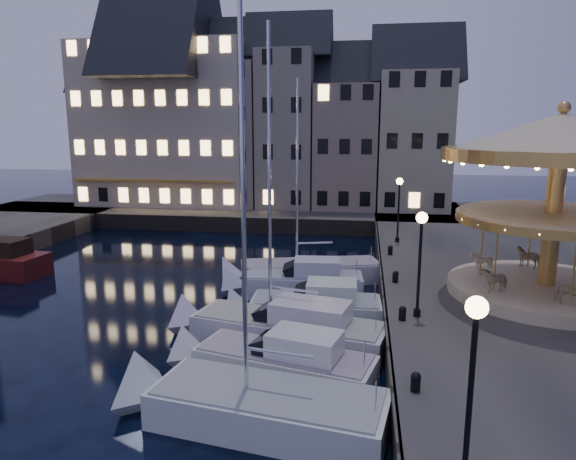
% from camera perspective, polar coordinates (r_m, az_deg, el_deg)
% --- Properties ---
extents(ground, '(160.00, 160.00, 0.00)m').
position_cam_1_polar(ground, '(21.20, -6.05, -12.70)').
color(ground, black).
rests_on(ground, ground).
extents(quay_east, '(16.00, 56.00, 1.30)m').
position_cam_1_polar(quay_east, '(27.47, 27.41, -6.83)').
color(quay_east, '#474442').
rests_on(quay_east, ground).
extents(quay_north, '(44.00, 12.00, 1.30)m').
position_cam_1_polar(quay_north, '(49.14, -6.93, 1.92)').
color(quay_north, '#474442').
rests_on(quay_north, ground).
extents(quaywall_e, '(0.15, 44.00, 1.30)m').
position_cam_1_polar(quaywall_e, '(25.98, 10.37, -6.71)').
color(quaywall_e, '#47423A').
rests_on(quaywall_e, ground).
extents(quaywall_n, '(48.00, 0.15, 1.30)m').
position_cam_1_polar(quaywall_n, '(42.92, -6.47, 0.57)').
color(quaywall_n, '#47423A').
rests_on(quaywall_n, ground).
extents(streetlamp_a, '(0.44, 0.44, 4.17)m').
position_cam_1_polar(streetlamp_a, '(10.97, 19.79, -14.17)').
color(streetlamp_a, black).
rests_on(streetlamp_a, quay_east).
extents(streetlamp_b, '(0.44, 0.44, 4.17)m').
position_cam_1_polar(streetlamp_b, '(20.36, 14.48, -2.09)').
color(streetlamp_b, black).
rests_on(streetlamp_b, quay_east).
extents(streetlamp_c, '(0.44, 0.44, 4.17)m').
position_cam_1_polar(streetlamp_c, '(33.60, 12.22, 3.21)').
color(streetlamp_c, black).
rests_on(streetlamp_c, quay_east).
extents(bollard_a, '(0.30, 0.30, 0.57)m').
position_cam_1_polar(bollard_a, '(15.48, 14.00, -15.96)').
color(bollard_a, black).
rests_on(bollard_a, quay_east).
extents(bollard_b, '(0.30, 0.30, 0.57)m').
position_cam_1_polar(bollard_b, '(20.51, 12.60, -8.94)').
color(bollard_b, black).
rests_on(bollard_b, quay_east).
extents(bollard_c, '(0.30, 0.30, 0.57)m').
position_cam_1_polar(bollard_c, '(25.26, 11.85, -5.03)').
color(bollard_c, black).
rests_on(bollard_c, quay_east).
extents(bollard_d, '(0.30, 0.30, 0.57)m').
position_cam_1_polar(bollard_d, '(30.57, 11.30, -2.15)').
color(bollard_d, black).
rests_on(bollard_d, quay_east).
extents(townhouse_na, '(5.50, 8.00, 12.80)m').
position_cam_1_polar(townhouse_na, '(54.54, -18.44, 9.88)').
color(townhouse_na, gray).
rests_on(townhouse_na, quay_north).
extents(townhouse_nb, '(6.16, 8.00, 13.80)m').
position_cam_1_polar(townhouse_nb, '(52.32, -13.05, 10.68)').
color(townhouse_nb, tan).
rests_on(townhouse_nb, quay_north).
extents(townhouse_nc, '(6.82, 8.00, 14.80)m').
position_cam_1_polar(townhouse_nc, '(50.42, -6.54, 11.45)').
color(townhouse_nc, gray).
rests_on(townhouse_nc, quay_north).
extents(townhouse_nd, '(5.50, 8.00, 15.80)m').
position_cam_1_polar(townhouse_nd, '(49.26, 0.07, 12.11)').
color(townhouse_nd, gray).
rests_on(townhouse_nd, quay_north).
extents(townhouse_ne, '(6.16, 8.00, 12.80)m').
position_cam_1_polar(townhouse_ne, '(48.76, 6.52, 10.28)').
color(townhouse_ne, gray).
rests_on(townhouse_ne, quay_north).
extents(townhouse_nf, '(6.82, 8.00, 13.80)m').
position_cam_1_polar(townhouse_nf, '(48.90, 13.76, 10.62)').
color(townhouse_nf, tan).
rests_on(townhouse_nf, quay_north).
extents(hotel_corner, '(17.60, 9.00, 16.80)m').
position_cam_1_polar(hotel_corner, '(52.31, -13.07, 12.32)').
color(hotel_corner, beige).
rests_on(hotel_corner, quay_north).
extents(motorboat_a, '(8.01, 3.80, 13.28)m').
position_cam_1_polar(motorboat_a, '(16.00, -4.23, -19.01)').
color(motorboat_a, white).
rests_on(motorboat_a, ground).
extents(motorboat_b, '(7.24, 3.62, 2.15)m').
position_cam_1_polar(motorboat_b, '(18.25, -1.65, -14.59)').
color(motorboat_b, silver).
rests_on(motorboat_b, ground).
extents(motorboat_c, '(8.87, 4.06, 11.76)m').
position_cam_1_polar(motorboat_c, '(21.00, -1.00, -10.87)').
color(motorboat_c, silver).
rests_on(motorboat_c, ground).
extents(motorboat_d, '(6.82, 2.42, 2.15)m').
position_cam_1_polar(motorboat_d, '(23.21, 2.05, -8.77)').
color(motorboat_d, silver).
rests_on(motorboat_d, ground).
extents(motorboat_e, '(7.24, 2.61, 2.15)m').
position_cam_1_polar(motorboat_e, '(26.86, 0.76, -5.94)').
color(motorboat_e, silver).
rests_on(motorboat_e, ground).
extents(motorboat_f, '(8.86, 4.40, 11.80)m').
position_cam_1_polar(motorboat_f, '(29.18, 1.38, -4.76)').
color(motorboat_f, silver).
rests_on(motorboat_f, ground).
extents(carousel, '(9.58, 9.58, 8.39)m').
position_cam_1_polar(carousel, '(24.63, 27.81, 5.86)').
color(carousel, beige).
rests_on(carousel, quay_east).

